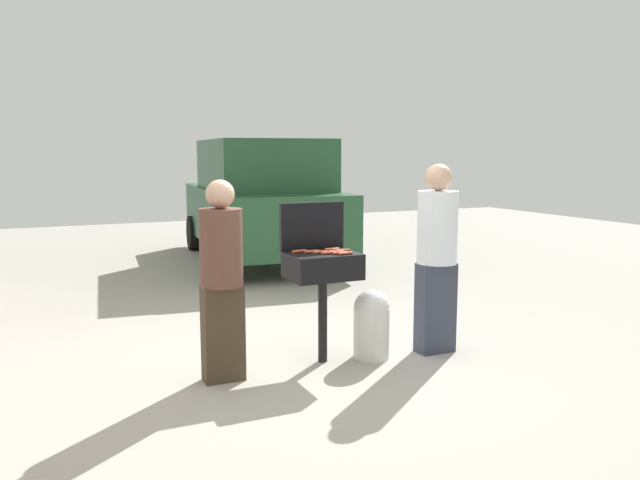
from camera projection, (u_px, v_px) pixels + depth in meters
ground_plane at (297, 365)px, 5.48m from camera, size 24.00×24.00×0.00m
bbq_grill at (322, 270)px, 5.47m from camera, size 0.60×0.44×0.96m
grill_lid_open at (312, 226)px, 5.62m from camera, size 0.60×0.05×0.42m
hot_dog_0 at (333, 250)px, 5.56m from camera, size 0.13×0.03×0.03m
hot_dog_1 at (345, 253)px, 5.36m from camera, size 0.13×0.04×0.03m
hot_dog_2 at (321, 252)px, 5.43m from camera, size 0.13×0.04×0.03m
hot_dog_3 at (312, 251)px, 5.46m from camera, size 0.13×0.03×0.03m
hot_dog_4 at (336, 252)px, 5.44m from camera, size 0.13×0.04×0.03m
hot_dog_5 at (329, 253)px, 5.38m from camera, size 0.13×0.03×0.03m
hot_dog_6 at (299, 251)px, 5.47m from camera, size 0.13×0.04×0.03m
hot_dog_7 at (343, 251)px, 5.51m from camera, size 0.13×0.03×0.03m
hot_dog_8 at (332, 249)px, 5.59m from camera, size 0.13×0.03×0.03m
hot_dog_9 at (340, 253)px, 5.38m from camera, size 0.13×0.03×0.03m
propane_tank at (371, 323)px, 5.63m from camera, size 0.32×0.32×0.62m
person_left at (222, 273)px, 5.00m from camera, size 0.34×0.34×1.61m
person_right at (437, 251)px, 5.73m from camera, size 0.36×0.36×1.72m
parked_minivan at (261, 200)px, 10.61m from camera, size 2.39×4.57×2.02m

